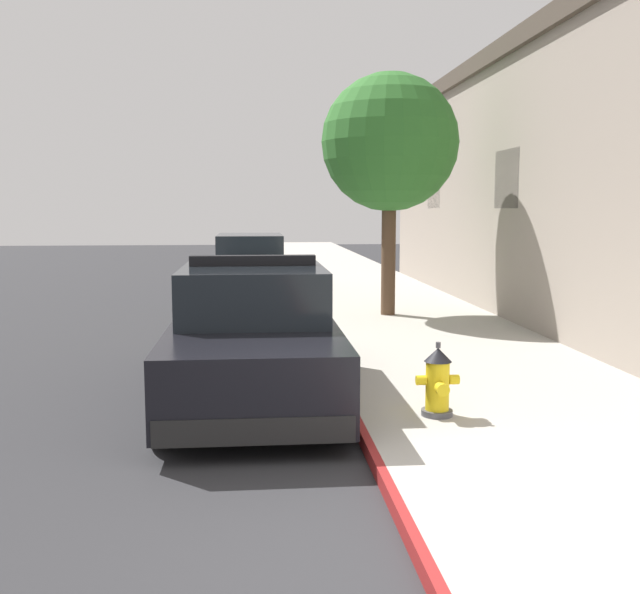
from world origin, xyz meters
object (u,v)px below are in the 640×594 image
parked_car_silver_ahead (250,267)px  fire_hydrant (438,382)px  street_tree (390,143)px  police_cruiser (254,334)px

parked_car_silver_ahead → fire_hydrant: size_ratio=6.37×
fire_hydrant → parked_car_silver_ahead: bearing=99.5°
fire_hydrant → street_tree: bearing=83.5°
police_cruiser → fire_hydrant: 2.39m
fire_hydrant → street_tree: size_ratio=0.16×
police_cruiser → parked_car_silver_ahead: size_ratio=1.00×
parked_car_silver_ahead → street_tree: (2.73, -4.56, 2.73)m
police_cruiser → street_tree: size_ratio=1.03×
police_cruiser → fire_hydrant: bearing=-38.7°
parked_car_silver_ahead → fire_hydrant: parked_car_silver_ahead is taller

